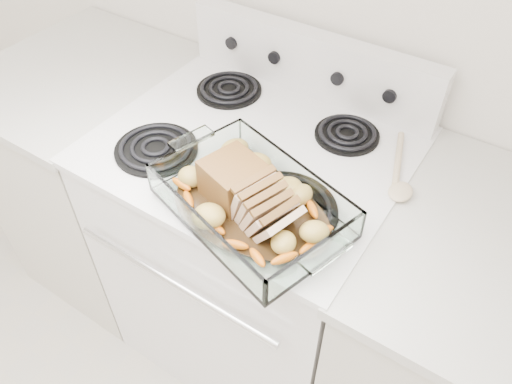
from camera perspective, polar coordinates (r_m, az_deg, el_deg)
The scene contains 7 objects.
electric_range at distance 1.62m, azimuth -0.25°, elevation -6.82°, with size 0.78×0.70×1.12m.
counter_left at distance 1.96m, azimuth -16.67°, elevation 1.60°, with size 0.58×0.68×0.93m.
counter_right at distance 1.54m, azimuth 21.87°, elevation -17.49°, with size 0.58×0.68×0.93m.
baking_dish at distance 1.09m, azimuth -0.58°, elevation -1.64°, with size 0.41×0.27×0.08m.
pork_roast at distance 1.08m, azimuth -1.64°, elevation 0.07°, with size 0.24×0.12×0.10m.
roast_vegetables at distance 1.11m, azimuth 0.33°, elevation -0.07°, with size 0.37×0.20×0.05m.
wooden_spoon at distance 1.24m, azimuth 16.08°, elevation 1.70°, with size 0.11×0.24×0.02m.
Camera 1 is at (0.56, 0.82, 1.76)m, focal length 35.00 mm.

